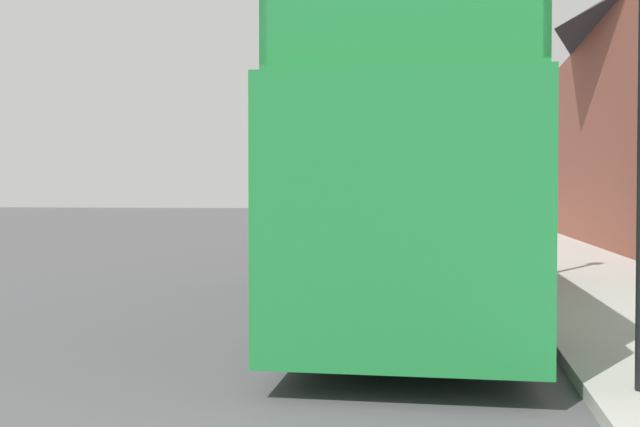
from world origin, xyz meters
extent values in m
plane|color=#4C4C4F|center=(0.00, 21.00, 0.00)|extent=(144.00, 144.00, 0.00)
cube|color=#ADAAA3|center=(6.75, 18.00, 0.07)|extent=(3.44, 108.00, 0.14)
cube|color=#1E7A38|center=(3.40, 7.80, 1.55)|extent=(2.65, 9.83, 2.55)
cube|color=white|center=(3.41, 7.31, 1.68)|extent=(2.61, 5.42, 0.45)
cube|color=black|center=(3.40, 7.80, 2.33)|extent=(2.67, 9.05, 0.70)
cube|color=#1E7A38|center=(3.40, 7.80, 2.88)|extent=(2.64, 9.05, 0.10)
cube|color=#1E7A38|center=(2.18, 7.79, 3.46)|extent=(0.19, 9.02, 1.06)
cube|color=#1E7A38|center=(4.63, 7.82, 3.46)|extent=(0.19, 9.02, 1.06)
cube|color=#1E7A38|center=(3.46, 3.33, 3.46)|extent=(2.52, 0.10, 1.06)
cube|color=#1E7A38|center=(3.35, 11.63, 3.46)|extent=(2.54, 1.40, 1.06)
cylinder|color=black|center=(2.23, 10.83, 0.50)|extent=(0.29, 1.01, 1.01)
cylinder|color=black|center=(4.50, 10.86, 0.50)|extent=(0.29, 1.01, 1.01)
cylinder|color=black|center=(2.31, 4.95, 0.50)|extent=(0.29, 1.01, 1.01)
cylinder|color=black|center=(4.58, 4.98, 0.50)|extent=(0.29, 1.01, 1.01)
cube|color=black|center=(3.95, 15.04, 0.59)|extent=(1.74, 4.09, 0.83)
cube|color=black|center=(3.94, 14.92, 1.25)|extent=(1.50, 1.97, 0.48)
cylinder|color=black|center=(3.20, 16.32, 0.32)|extent=(0.21, 0.65, 0.64)
cylinder|color=black|center=(4.73, 16.29, 0.32)|extent=(0.21, 0.65, 0.64)
cylinder|color=black|center=(3.16, 13.80, 0.32)|extent=(0.21, 0.65, 0.64)
cylinder|color=black|center=(4.69, 13.77, 0.32)|extent=(0.21, 0.65, 0.64)
cylinder|color=black|center=(5.63, 12.16, 2.20)|extent=(0.13, 0.13, 4.12)
cylinder|color=silver|center=(5.63, 12.16, 4.48)|extent=(0.32, 0.32, 0.45)
cone|color=black|center=(5.63, 12.16, 4.82)|extent=(0.35, 0.35, 0.22)
camera|label=1|loc=(3.87, -3.24, 1.77)|focal=42.00mm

